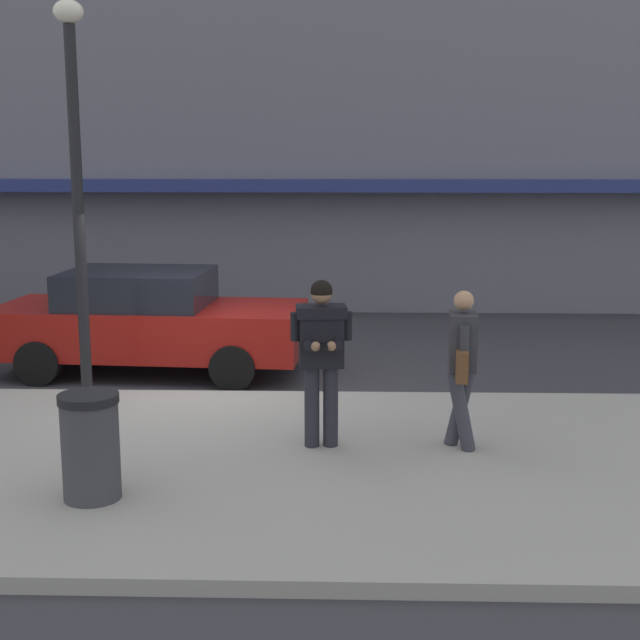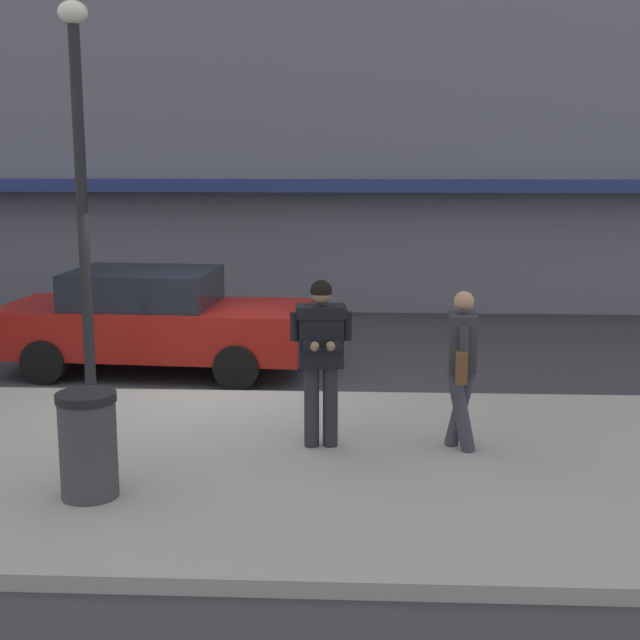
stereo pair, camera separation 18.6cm
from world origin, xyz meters
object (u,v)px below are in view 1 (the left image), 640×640
Objects in this scene: pedestrian_with_bag at (462,360)px; man_texting_on_phone at (321,345)px; trash_bin at (91,446)px; street_lamp_post at (76,161)px; parked_sedan_mid at (148,321)px.

man_texting_on_phone is at bearing 179.64° from pedestrian_with_bag.
pedestrian_with_bag is 1.74× the size of trash_bin.
street_lamp_post reaches higher than pedestrian_with_bag.
trash_bin is (-2.04, -1.52, -0.62)m from man_texting_on_phone.
pedestrian_with_bag is (4.15, -3.74, 0.32)m from parked_sedan_mid.
parked_sedan_mid reaches higher than trash_bin.
man_texting_on_phone is at bearing -54.37° from parked_sedan_mid.
pedestrian_with_bag reaches higher than trash_bin.
parked_sedan_mid is at bearing 125.63° from man_texting_on_phone.
street_lamp_post reaches higher than trash_bin.
trash_bin is at bearing -73.13° from street_lamp_post.
pedestrian_with_bag is at bearing 23.20° from trash_bin.
man_texting_on_phone is 1.06× the size of pedestrian_with_bag.
trash_bin is (1.00, -3.30, -2.51)m from street_lamp_post.
pedestrian_with_bag is (1.48, -0.01, -0.14)m from man_texting_on_phone.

